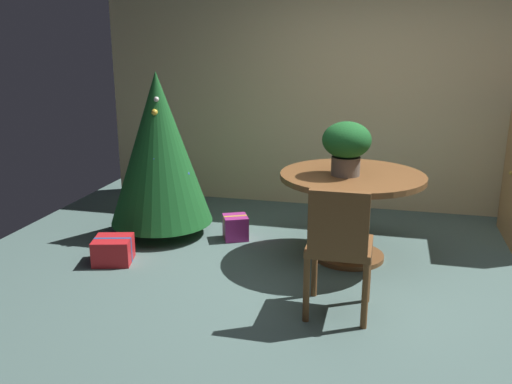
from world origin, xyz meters
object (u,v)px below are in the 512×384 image
at_px(gift_box_red, 113,250).
at_px(flower_vase, 346,144).
at_px(holiday_tree, 159,149).
at_px(gift_box_purple, 235,227).
at_px(wooden_chair_near, 339,244).
at_px(round_dining_table, 351,197).

bearing_deg(gift_box_red, flower_vase, 15.29).
distance_m(holiday_tree, gift_box_red, 1.06).
bearing_deg(gift_box_purple, holiday_tree, -178.03).
bearing_deg(gift_box_red, gift_box_purple, 42.84).
distance_m(holiday_tree, gift_box_purple, 1.02).
bearing_deg(wooden_chair_near, flower_vase, 93.29).
distance_m(wooden_chair_near, holiday_tree, 2.20).
xyz_separation_m(wooden_chair_near, gift_box_purple, (-1.07, 1.26, -0.41)).
height_order(round_dining_table, flower_vase, flower_vase).
relative_size(gift_box_purple, gift_box_red, 0.78).
height_order(round_dining_table, gift_box_red, round_dining_table).
xyz_separation_m(wooden_chair_near, gift_box_red, (-1.91, 0.48, -0.42)).
bearing_deg(gift_box_red, round_dining_table, 16.57).
bearing_deg(holiday_tree, flower_vase, -8.16).
relative_size(holiday_tree, gift_box_red, 4.15).
relative_size(round_dining_table, gift_box_red, 3.22).
xyz_separation_m(flower_vase, holiday_tree, (-1.74, 0.25, -0.17)).
distance_m(round_dining_table, wooden_chair_near, 1.05).
relative_size(wooden_chair_near, holiday_tree, 0.59).
bearing_deg(flower_vase, holiday_tree, 171.84).
xyz_separation_m(wooden_chair_near, holiday_tree, (-1.79, 1.23, 0.31)).
xyz_separation_m(round_dining_table, gift_box_red, (-1.91, -0.57, -0.44)).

